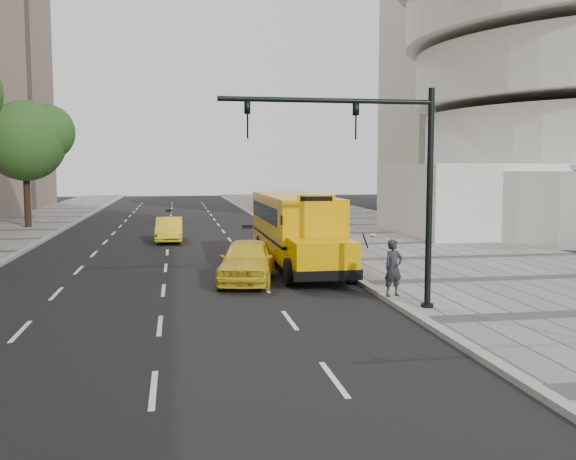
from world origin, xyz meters
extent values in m
plane|color=black|center=(0.00, 0.00, 0.00)|extent=(140.00, 140.00, 0.00)
cube|color=gray|center=(12.00, 0.00, 0.07)|extent=(12.00, 140.00, 0.15)
cube|color=gray|center=(6.00, 0.00, 0.07)|extent=(0.30, 140.00, 0.15)
cube|color=#BAB5A2|center=(28.00, 34.00, 17.50)|extent=(14.00, 12.00, 35.00)
cube|color=silver|center=(17.00, 10.00, 2.20)|extent=(8.00, 10.00, 4.40)
cylinder|color=black|center=(-10.50, 18.93, 2.66)|extent=(0.44, 0.44, 5.32)
sphere|color=#204517|center=(-10.50, 18.93, 5.98)|extent=(5.42, 5.42, 5.42)
sphere|color=#204517|center=(-9.15, 19.23, 6.58)|extent=(3.79, 3.79, 3.79)
sphere|color=#204517|center=(-11.58, 18.53, 5.58)|extent=(3.52, 3.52, 3.52)
cube|color=#E1A000|center=(4.50, 0.22, 1.77)|extent=(2.50, 9.00, 2.45)
cube|color=#E1A000|center=(4.50, -5.28, 1.10)|extent=(2.20, 2.00, 1.10)
cube|color=black|center=(4.50, -6.16, 0.55)|extent=(2.38, 0.25, 0.35)
cube|color=black|center=(4.50, 0.22, 1.25)|extent=(2.52, 9.00, 0.12)
cube|color=black|center=(4.50, -4.22, 2.25)|extent=(2.05, 0.10, 0.90)
cube|color=black|center=(4.50, 0.72, 2.25)|extent=(2.52, 7.50, 0.70)
cube|color=#E1A000|center=(4.50, -4.23, 3.05)|extent=(1.40, 0.12, 0.28)
ellipsoid|color=silver|center=(6.02, -6.68, 1.90)|extent=(0.32, 0.32, 0.14)
cylinder|color=black|center=(5.78, -6.46, 1.70)|extent=(0.36, 0.47, 0.58)
cylinder|color=black|center=(3.37, -4.98, 0.50)|extent=(0.30, 1.00, 1.00)
cylinder|color=black|center=(5.63, -4.98, 0.50)|extent=(0.30, 1.00, 1.00)
cylinder|color=black|center=(3.37, 0.22, 0.50)|extent=(0.30, 1.00, 1.00)
cylinder|color=black|center=(5.63, 0.22, 0.50)|extent=(0.30, 1.00, 1.00)
cylinder|color=black|center=(3.37, 2.72, 0.50)|extent=(0.30, 1.00, 1.00)
cylinder|color=black|center=(5.63, 2.72, 0.50)|extent=(0.30, 1.00, 1.00)
imported|color=yellow|center=(2.00, -3.94, 0.79)|extent=(2.79, 4.94, 1.59)
imported|color=yellow|center=(-0.93, 9.66, 0.68)|extent=(1.51, 4.18, 1.37)
imported|color=#232127|center=(6.15, -8.02, 1.05)|extent=(0.75, 0.60, 1.79)
cylinder|color=black|center=(6.60, -9.71, 3.20)|extent=(0.18, 0.18, 6.40)
cylinder|color=black|center=(6.60, -9.71, 0.12)|extent=(0.36, 0.36, 0.25)
cylinder|color=black|center=(3.60, -9.71, 6.00)|extent=(6.00, 0.14, 0.14)
imported|color=black|center=(4.40, -9.71, 5.45)|extent=(0.16, 0.20, 1.00)
imported|color=black|center=(1.40, -9.71, 5.45)|extent=(0.16, 0.20, 1.00)
camera|label=1|loc=(-0.51, -27.00, 4.17)|focal=40.00mm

